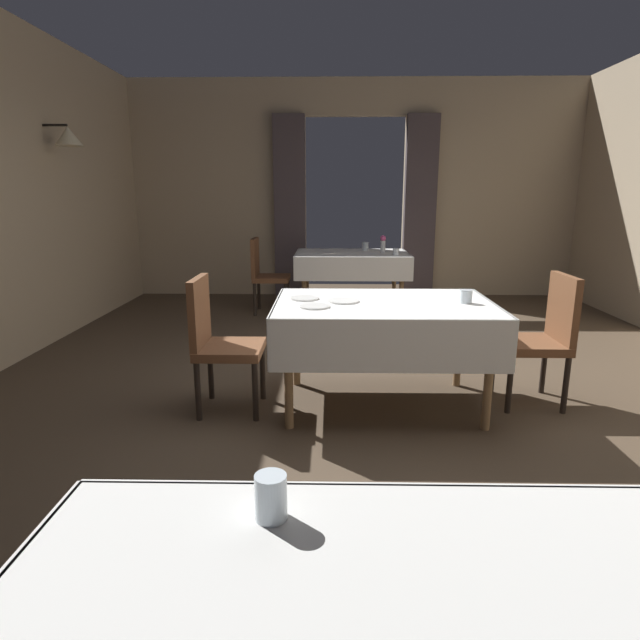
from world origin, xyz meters
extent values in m
plane|color=#4C3D2D|center=(0.00, 0.00, 0.00)|extent=(10.08, 10.08, 0.00)
cylinder|color=black|center=(-3.02, 1.80, 2.11)|extent=(0.24, 0.02, 0.02)
cone|color=beige|center=(-2.90, 1.80, 2.01)|extent=(0.26, 0.26, 0.18)
cube|color=tan|center=(-1.95, 4.20, 1.50)|extent=(2.50, 0.12, 3.00)
cube|color=tan|center=(1.95, 4.20, 1.50)|extent=(2.50, 0.12, 3.00)
cube|color=tan|center=(0.00, 4.20, 2.75)|extent=(1.40, 0.12, 0.50)
cube|color=#4C4247|center=(-0.92, 4.06, 1.26)|extent=(0.44, 0.14, 2.52)
cube|color=#4C4247|center=(0.92, 4.06, 1.26)|extent=(0.44, 0.14, 2.52)
cube|color=white|center=(-0.24, -2.32, 0.63)|extent=(1.50, 0.02, 0.23)
cylinder|color=olive|center=(-0.60, -0.41, 0.35)|extent=(0.06, 0.06, 0.71)
cylinder|color=olive|center=(0.65, -0.41, 0.35)|extent=(0.06, 0.06, 0.71)
cylinder|color=olive|center=(-0.60, 0.38, 0.35)|extent=(0.06, 0.06, 0.71)
cylinder|color=olive|center=(0.65, 0.38, 0.35)|extent=(0.06, 0.06, 0.71)
cube|color=olive|center=(0.02, -0.01, 0.72)|extent=(1.42, 0.95, 0.03)
cube|color=white|center=(0.02, -0.01, 0.74)|extent=(1.48, 1.01, 0.01)
cube|color=white|center=(0.02, -0.52, 0.58)|extent=(1.48, 0.02, 0.33)
cube|color=white|center=(0.02, 0.49, 0.58)|extent=(1.48, 0.02, 0.33)
cube|color=white|center=(-0.71, -0.01, 0.58)|extent=(0.02, 1.01, 0.33)
cube|color=white|center=(0.76, -0.01, 0.58)|extent=(0.02, 1.01, 0.33)
cylinder|color=olive|center=(-0.65, 2.64, 0.35)|extent=(0.06, 0.06, 0.71)
cylinder|color=olive|center=(0.51, 2.64, 0.35)|extent=(0.06, 0.06, 0.71)
cylinder|color=olive|center=(-0.65, 3.38, 0.35)|extent=(0.06, 0.06, 0.71)
cylinder|color=olive|center=(0.51, 3.38, 0.35)|extent=(0.06, 0.06, 0.71)
cube|color=olive|center=(-0.07, 3.01, 0.72)|extent=(1.32, 0.90, 0.03)
cube|color=white|center=(-0.07, 3.01, 0.74)|extent=(1.38, 0.96, 0.01)
cube|color=white|center=(-0.07, 2.53, 0.61)|extent=(1.38, 0.02, 0.28)
cube|color=white|center=(-0.07, 3.49, 0.61)|extent=(1.38, 0.02, 0.28)
cube|color=white|center=(-0.76, 3.01, 0.61)|extent=(0.02, 0.96, 0.28)
cube|color=white|center=(0.62, 3.01, 0.61)|extent=(0.02, 0.96, 0.28)
cylinder|color=black|center=(-0.83, 0.08, 0.21)|extent=(0.04, 0.04, 0.42)
cylinder|color=black|center=(-0.83, -0.30, 0.21)|extent=(0.04, 0.04, 0.42)
cylinder|color=black|center=(-1.21, 0.08, 0.21)|extent=(0.04, 0.04, 0.42)
cylinder|color=black|center=(-1.21, -0.30, 0.21)|extent=(0.04, 0.04, 0.42)
cube|color=brown|center=(-1.02, -0.11, 0.43)|extent=(0.44, 0.44, 0.06)
cube|color=brown|center=(-1.22, -0.11, 0.69)|extent=(0.05, 0.42, 0.48)
cylinder|color=black|center=(0.88, -0.14, 0.21)|extent=(0.04, 0.04, 0.42)
cylinder|color=black|center=(0.88, 0.24, 0.21)|extent=(0.04, 0.04, 0.42)
cylinder|color=black|center=(1.26, -0.14, 0.21)|extent=(0.04, 0.04, 0.42)
cylinder|color=black|center=(1.26, 0.24, 0.21)|extent=(0.04, 0.04, 0.42)
cube|color=brown|center=(1.07, 0.05, 0.43)|extent=(0.44, 0.44, 0.06)
cube|color=brown|center=(1.27, 0.05, 0.69)|extent=(0.05, 0.42, 0.48)
cylinder|color=black|center=(-0.88, 3.12, 0.21)|extent=(0.04, 0.04, 0.42)
cylinder|color=black|center=(-0.88, 2.74, 0.21)|extent=(0.04, 0.04, 0.42)
cylinder|color=black|center=(-1.26, 3.12, 0.21)|extent=(0.04, 0.04, 0.42)
cylinder|color=black|center=(-1.26, 2.74, 0.21)|extent=(0.04, 0.04, 0.42)
cube|color=brown|center=(-1.07, 2.93, 0.43)|extent=(0.44, 0.44, 0.06)
cube|color=brown|center=(-1.27, 2.93, 0.69)|extent=(0.05, 0.42, 0.48)
cylinder|color=silver|center=(-0.48, -2.47, 0.80)|extent=(0.07, 0.07, 0.11)
cylinder|color=white|center=(-0.45, -0.19, 0.76)|extent=(0.20, 0.20, 0.01)
cylinder|color=white|center=(-0.25, -0.01, 0.76)|extent=(0.22, 0.22, 0.01)
cylinder|color=silver|center=(0.57, -0.04, 0.80)|extent=(0.08, 0.08, 0.09)
cylinder|color=white|center=(-0.52, 0.08, 0.76)|extent=(0.20, 0.20, 0.01)
cylinder|color=silver|center=(0.31, 3.00, 0.82)|extent=(0.06, 0.06, 0.15)
sphere|color=#D84C8C|center=(0.31, 3.00, 0.93)|extent=(0.07, 0.07, 0.07)
cylinder|color=white|center=(-0.40, 2.93, 0.76)|extent=(0.23, 0.23, 0.01)
cylinder|color=silver|center=(0.11, 3.25, 0.80)|extent=(0.08, 0.08, 0.11)
cylinder|color=silver|center=(0.44, 2.73, 0.79)|extent=(0.07, 0.07, 0.08)
camera|label=1|loc=(-0.34, -3.53, 1.48)|focal=29.46mm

